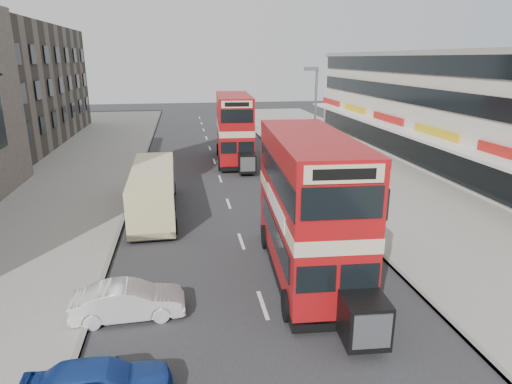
{
  "coord_description": "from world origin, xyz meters",
  "views": [
    {
      "loc": [
        -2.59,
        -12.14,
        8.69
      ],
      "look_at": [
        0.34,
        5.56,
        3.26
      ],
      "focal_mm": 31.13,
      "sensor_mm": 36.0,
      "label": 1
    }
  ],
  "objects_px": {
    "bus_second": "(234,128)",
    "pedestrian_near": "(333,177)",
    "cyclist": "(286,172)",
    "pedestrian_far": "(289,138)",
    "street_lamp": "(314,116)",
    "car_left_front": "(129,301)",
    "car_left_near": "(97,384)",
    "car_right_a": "(301,187)",
    "car_right_b": "(288,171)",
    "coach": "(153,189)",
    "bus_main": "(309,207)"
  },
  "relations": [
    {
      "from": "pedestrian_near",
      "to": "cyclist",
      "type": "height_order",
      "value": "cyclist"
    },
    {
      "from": "coach",
      "to": "car_left_near",
      "type": "height_order",
      "value": "coach"
    },
    {
      "from": "bus_second",
      "to": "car_left_near",
      "type": "height_order",
      "value": "bus_second"
    },
    {
      "from": "bus_second",
      "to": "car_right_b",
      "type": "relative_size",
      "value": 2.45
    },
    {
      "from": "coach",
      "to": "cyclist",
      "type": "height_order",
      "value": "coach"
    },
    {
      "from": "coach",
      "to": "car_left_near",
      "type": "bearing_deg",
      "value": -93.59
    },
    {
      "from": "bus_main",
      "to": "car_left_front",
      "type": "relative_size",
      "value": 2.73
    },
    {
      "from": "car_left_near",
      "to": "car_right_a",
      "type": "xyz_separation_m",
      "value": [
        9.86,
        16.79,
        0.03
      ]
    },
    {
      "from": "car_right_a",
      "to": "cyclist",
      "type": "bearing_deg",
      "value": 175.45
    },
    {
      "from": "bus_main",
      "to": "car_right_a",
      "type": "bearing_deg",
      "value": -100.04
    },
    {
      "from": "pedestrian_far",
      "to": "bus_second",
      "type": "bearing_deg",
      "value": -141.1
    },
    {
      "from": "street_lamp",
      "to": "car_right_a",
      "type": "bearing_deg",
      "value": -117.56
    },
    {
      "from": "street_lamp",
      "to": "car_right_b",
      "type": "xyz_separation_m",
      "value": [
        -1.49,
        1.24,
        -4.21
      ]
    },
    {
      "from": "street_lamp",
      "to": "car_left_front",
      "type": "relative_size",
      "value": 2.12
    },
    {
      "from": "bus_main",
      "to": "pedestrian_far",
      "type": "relative_size",
      "value": 5.82
    },
    {
      "from": "street_lamp",
      "to": "cyclist",
      "type": "xyz_separation_m",
      "value": [
        -1.82,
        0.64,
        -4.12
      ]
    },
    {
      "from": "car_right_a",
      "to": "cyclist",
      "type": "height_order",
      "value": "cyclist"
    },
    {
      "from": "pedestrian_near",
      "to": "pedestrian_far",
      "type": "distance_m",
      "value": 14.7
    },
    {
      "from": "coach",
      "to": "car_left_near",
      "type": "relative_size",
      "value": 2.45
    },
    {
      "from": "car_left_front",
      "to": "car_right_b",
      "type": "bearing_deg",
      "value": -31.52
    },
    {
      "from": "coach",
      "to": "car_left_near",
      "type": "distance_m",
      "value": 15.14
    },
    {
      "from": "car_right_a",
      "to": "bus_second",
      "type": "bearing_deg",
      "value": -170.4
    },
    {
      "from": "car_right_b",
      "to": "street_lamp",
      "type": "bearing_deg",
      "value": 56.45
    },
    {
      "from": "pedestrian_near",
      "to": "pedestrian_far",
      "type": "relative_size",
      "value": 0.91
    },
    {
      "from": "pedestrian_near",
      "to": "cyclist",
      "type": "bearing_deg",
      "value": -67.26
    },
    {
      "from": "car_left_near",
      "to": "bus_second",
      "type": "bearing_deg",
      "value": -15.25
    },
    {
      "from": "car_left_near",
      "to": "car_right_a",
      "type": "relative_size",
      "value": 0.82
    },
    {
      "from": "coach",
      "to": "pedestrian_near",
      "type": "height_order",
      "value": "coach"
    },
    {
      "from": "street_lamp",
      "to": "cyclist",
      "type": "bearing_deg",
      "value": 160.58
    },
    {
      "from": "street_lamp",
      "to": "car_right_b",
      "type": "height_order",
      "value": "street_lamp"
    },
    {
      "from": "car_left_front",
      "to": "pedestrian_far",
      "type": "relative_size",
      "value": 2.13
    },
    {
      "from": "coach",
      "to": "pedestrian_near",
      "type": "distance_m",
      "value": 12.04
    },
    {
      "from": "car_left_near",
      "to": "pedestrian_far",
      "type": "height_order",
      "value": "pedestrian_far"
    },
    {
      "from": "car_right_b",
      "to": "pedestrian_far",
      "type": "bearing_deg",
      "value": 172.58
    },
    {
      "from": "coach",
      "to": "pedestrian_far",
      "type": "bearing_deg",
      "value": 53.88
    },
    {
      "from": "bus_main",
      "to": "car_right_b",
      "type": "relative_size",
      "value": 2.51
    },
    {
      "from": "street_lamp",
      "to": "car_left_front",
      "type": "distance_m",
      "value": 20.0
    },
    {
      "from": "car_right_a",
      "to": "pedestrian_near",
      "type": "height_order",
      "value": "pedestrian_near"
    },
    {
      "from": "bus_second",
      "to": "pedestrian_near",
      "type": "distance_m",
      "value": 11.58
    },
    {
      "from": "car_right_a",
      "to": "pedestrian_near",
      "type": "bearing_deg",
      "value": 106.32
    },
    {
      "from": "cyclist",
      "to": "pedestrian_far",
      "type": "bearing_deg",
      "value": 69.37
    },
    {
      "from": "car_left_near",
      "to": "car_right_b",
      "type": "xyz_separation_m",
      "value": [
        10.11,
        21.36,
        -0.07
      ]
    },
    {
      "from": "car_right_a",
      "to": "pedestrian_near",
      "type": "xyz_separation_m",
      "value": [
        2.5,
        1.02,
        0.29
      ]
    },
    {
      "from": "car_left_near",
      "to": "car_right_a",
      "type": "bearing_deg",
      "value": -31.85
    },
    {
      "from": "bus_main",
      "to": "bus_second",
      "type": "distance_m",
      "value": 21.58
    },
    {
      "from": "bus_second",
      "to": "car_right_a",
      "type": "distance_m",
      "value": 11.63
    },
    {
      "from": "bus_main",
      "to": "bus_second",
      "type": "xyz_separation_m",
      "value": [
        -0.48,
        21.57,
        -0.06
      ]
    },
    {
      "from": "car_right_b",
      "to": "cyclist",
      "type": "relative_size",
      "value": 2.07
    },
    {
      "from": "bus_main",
      "to": "car_left_front",
      "type": "height_order",
      "value": "bus_main"
    },
    {
      "from": "bus_main",
      "to": "cyclist",
      "type": "height_order",
      "value": "bus_main"
    }
  ]
}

